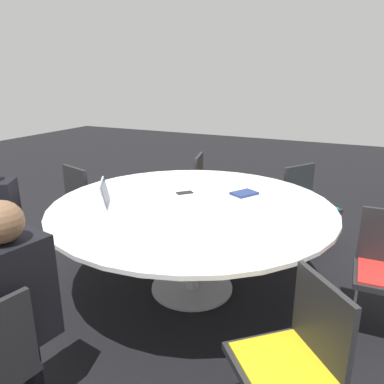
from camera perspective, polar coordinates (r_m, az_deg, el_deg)
ground_plane at (r=3.29m, az=0.00°, el=-14.41°), size 16.00×16.00×0.00m
conference_table at (r=2.99m, az=0.00°, el=-3.32°), size 2.23×2.23×0.76m
chair_2 at (r=1.95m, az=15.40°, el=-22.42°), size 0.61×0.61×0.85m
chair_4 at (r=4.00m, az=17.12°, el=-1.27°), size 0.60×0.59×0.85m
chair_5 at (r=4.40m, az=2.69°, el=1.17°), size 0.53×0.52×0.85m
chair_6 at (r=4.08m, az=-15.56°, el=-0.79°), size 0.53×0.55×0.85m
person_1 at (r=2.07m, az=-25.72°, el=-14.35°), size 0.39×0.30×1.20m
laptop at (r=2.93m, az=-11.86°, el=-1.34°), size 0.39×0.37×0.21m
spiral_notebook at (r=3.22m, az=7.96°, el=-0.20°), size 0.26×0.23×0.02m
cell_phone at (r=3.23m, az=-1.13°, el=-0.11°), size 0.15×0.15×0.01m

